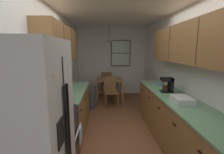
{
  "coord_description": "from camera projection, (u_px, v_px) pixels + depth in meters",
  "views": [
    {
      "loc": [
        -0.28,
        -2.56,
        1.74
      ],
      "look_at": [
        -0.09,
        1.49,
        1.03
      ],
      "focal_mm": 25.58,
      "sensor_mm": 36.0,
      "label": 1
    }
  ],
  "objects": [
    {
      "name": "dish_towel",
      "position": [
        81.0,
        134.0,
        2.35
      ],
      "size": [
        0.02,
        0.16,
        0.24
      ],
      "primitive_type": "cube",
      "color": "silver"
    },
    {
      "name": "fruit_bowl",
      "position": [
        160.0,
        83.0,
        3.79
      ],
      "size": [
        0.23,
        0.23,
        0.09
      ],
      "color": "#597F9E",
      "rests_on": "counter_right"
    },
    {
      "name": "dining_chair_near",
      "position": [
        111.0,
        90.0,
        4.91
      ],
      "size": [
        0.45,
        0.45,
        0.9
      ],
      "color": "brown",
      "rests_on": "ground"
    },
    {
      "name": "ceiling_slab",
      "position": [
        117.0,
        8.0,
        3.37
      ],
      "size": [
        4.4,
        9.0,
        0.08
      ],
      "primitive_type": "cube",
      "color": "white"
    },
    {
      "name": "dish_rack",
      "position": [
        182.0,
        100.0,
        2.51
      ],
      "size": [
        0.28,
        0.34,
        0.1
      ],
      "primitive_type": "cube",
      "color": "silver",
      "rests_on": "counter_right"
    },
    {
      "name": "table_serving_bowl",
      "position": [
        110.0,
        78.0,
        5.54
      ],
      "size": [
        0.19,
        0.19,
        0.06
      ],
      "primitive_type": "cylinder",
      "color": "#4C7299",
      "rests_on": "dining_table"
    },
    {
      "name": "storage_canister",
      "position": [
        61.0,
        95.0,
        2.61
      ],
      "size": [
        0.13,
        0.13,
        0.21
      ],
      "color": "#265999",
      "rests_on": "counter_left"
    },
    {
      "name": "wall_back",
      "position": [
        112.0,
        61.0,
        6.21
      ],
      "size": [
        4.4,
        0.1,
        2.55
      ],
      "primitive_type": "cube",
      "color": "silver",
      "rests_on": "ground"
    },
    {
      "name": "ground_plane",
      "position": [
        117.0,
        123.0,
        3.82
      ],
      "size": [
        12.0,
        12.0,
        0.0
      ],
      "primitive_type": "plane",
      "color": "brown"
    },
    {
      "name": "upper_cabinets_right",
      "position": [
        190.0,
        43.0,
        2.63
      ],
      "size": [
        0.33,
        2.87,
        0.67
      ],
      "color": "brown"
    },
    {
      "name": "wall_left",
      "position": [
        56.0,
        70.0,
        3.54
      ],
      "size": [
        0.1,
        9.0,
        2.55
      ],
      "primitive_type": "cube",
      "color": "silver",
      "rests_on": "ground"
    },
    {
      "name": "dining_chair_far",
      "position": [
        107.0,
        82.0,
        6.09
      ],
      "size": [
        0.45,
        0.45,
        0.9
      ],
      "color": "brown",
      "rests_on": "ground"
    },
    {
      "name": "dining_table",
      "position": [
        109.0,
        82.0,
        5.48
      ],
      "size": [
        0.89,
        0.78,
        0.74
      ],
      "color": "olive",
      "rests_on": "ground"
    },
    {
      "name": "pendant_light",
      "position": [
        109.0,
        40.0,
        5.24
      ],
      "size": [
        0.34,
        0.34,
        0.57
      ],
      "color": "black"
    },
    {
      "name": "wall_right",
      "position": [
        175.0,
        70.0,
        3.66
      ],
      "size": [
        0.1,
        9.0,
        2.55
      ],
      "primitive_type": "cube",
      "color": "silver",
      "rests_on": "ground"
    },
    {
      "name": "mug_by_coffeemaker",
      "position": [
        166.0,
        86.0,
        3.46
      ],
      "size": [
        0.13,
        0.09,
        0.1
      ],
      "color": "#E5CC4C",
      "rests_on": "counter_right"
    },
    {
      "name": "coffee_maker",
      "position": [
        168.0,
        85.0,
        3.14
      ],
      "size": [
        0.22,
        0.18,
        0.29
      ],
      "color": "black",
      "rests_on": "counter_right"
    },
    {
      "name": "stove_range",
      "position": [
        53.0,
        143.0,
        2.19
      ],
      "size": [
        0.66,
        0.6,
        1.1
      ],
      "color": "black",
      "rests_on": "ground"
    },
    {
      "name": "microwave_over_range",
      "position": [
        38.0,
        57.0,
        1.99
      ],
      "size": [
        0.39,
        0.58,
        0.3
      ],
      "color": "white"
    },
    {
      "name": "back_window",
      "position": [
        121.0,
        53.0,
        6.1
      ],
      "size": [
        0.75,
        0.05,
        0.99
      ],
      "color": "brown"
    },
    {
      "name": "trash_bin",
      "position": [
        91.0,
        96.0,
        4.77
      ],
      "size": [
        0.34,
        0.34,
        0.7
      ],
      "primitive_type": "cylinder",
      "color": "#3F3F42",
      "rests_on": "ground"
    },
    {
      "name": "counter_right",
      "position": [
        175.0,
        121.0,
        2.91
      ],
      "size": [
        0.64,
        3.19,
        0.9
      ],
      "color": "brown",
      "rests_on": "ground"
    },
    {
      "name": "counter_left",
      "position": [
        71.0,
        111.0,
        3.37
      ],
      "size": [
        0.64,
        1.79,
        0.9
      ],
      "color": "brown",
      "rests_on": "ground"
    },
    {
      "name": "refrigerator",
      "position": [
        28.0,
        143.0,
        1.42
      ],
      "size": [
        0.7,
        0.77,
        1.83
      ],
      "color": "silver",
      "rests_on": "ground"
    },
    {
      "name": "upper_cabinets_left",
      "position": [
        60.0,
        44.0,
        3.08
      ],
      "size": [
        0.33,
        1.87,
        0.66
      ],
      "color": "brown"
    }
  ]
}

